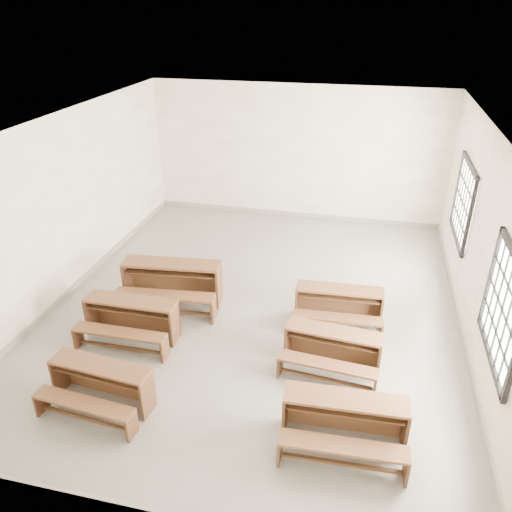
% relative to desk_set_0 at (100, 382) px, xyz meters
% --- Properties ---
extents(room, '(8.50, 8.50, 3.20)m').
position_rel_desk_set_0_xyz_m(room, '(1.56, 2.83, 1.78)').
color(room, slate).
rests_on(room, ground).
extents(desk_set_0, '(1.46, 0.85, 0.63)m').
position_rel_desk_set_0_xyz_m(desk_set_0, '(0.00, 0.00, 0.00)').
color(desk_set_0, brown).
rests_on(desk_set_0, ground).
extents(desk_set_1, '(1.49, 0.78, 0.67)m').
position_rel_desk_set_0_xyz_m(desk_set_1, '(-0.27, 1.48, 0.02)').
color(desk_set_1, brown).
rests_on(desk_set_1, ground).
extents(desk_set_2, '(1.81, 1.07, 0.78)m').
position_rel_desk_set_0_xyz_m(desk_set_2, '(-0.02, 2.61, 0.09)').
color(desk_set_2, brown).
rests_on(desk_set_2, ground).
extents(desk_set_3, '(1.52, 0.83, 0.67)m').
position_rel_desk_set_0_xyz_m(desk_set_3, '(3.21, 0.06, 0.02)').
color(desk_set_3, brown).
rests_on(desk_set_3, ground).
extents(desk_set_4, '(1.46, 0.86, 0.63)m').
position_rel_desk_set_0_xyz_m(desk_set_4, '(2.94, 1.45, 0.00)').
color(desk_set_4, brown).
rests_on(desk_set_4, ground).
extents(desk_set_5, '(1.47, 0.82, 0.65)m').
position_rel_desk_set_0_xyz_m(desk_set_5, '(2.93, 2.63, 0.01)').
color(desk_set_5, brown).
rests_on(desk_set_5, ground).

